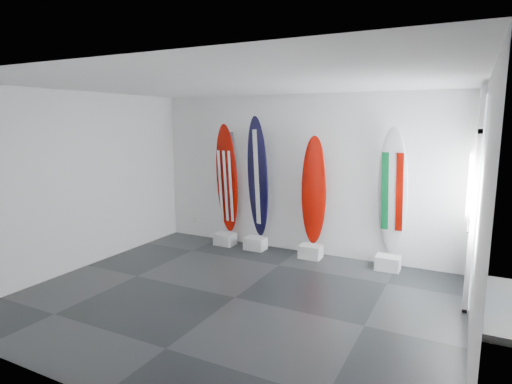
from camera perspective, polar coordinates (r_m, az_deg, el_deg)
The scene contains 16 objects.
floor at distance 6.24m, azimuth -2.86°, elevation -14.10°, with size 6.00×6.00×0.00m, color black.
ceiling at distance 5.74m, azimuth -3.12°, elevation 14.51°, with size 6.00×6.00×0.00m, color white.
wall_back at distance 8.04m, azimuth 6.00°, elevation 2.36°, with size 6.00×6.00×0.00m, color white.
wall_front at distance 3.90m, azimuth -21.85°, elevation -6.08°, with size 6.00×6.00×0.00m, color white.
wall_left at distance 7.74m, azimuth -22.58°, elevation 1.39°, with size 5.00×5.00×0.00m, color white.
wall_right at distance 5.04m, azimuth 28.03°, elevation -3.08°, with size 5.00×5.00×0.00m, color white.
display_block_usa at distance 8.69m, azimuth -4.21°, elevation -6.37°, with size 0.40×0.30×0.24m, color silver.
surfboard_usa at distance 8.52m, azimuth -3.96°, elevation 1.75°, with size 0.50×0.08×2.22m, color #870902.
display_block_navy at distance 8.36m, azimuth -0.09°, elevation -6.99°, with size 0.40×0.30×0.24m, color silver.
surfboard_navy at distance 8.17m, azimuth 0.23°, elevation 1.97°, with size 0.54×0.08×2.37m, color black.
display_block_swiss at distance 7.92m, azimuth 7.41°, elevation -8.02°, with size 0.40×0.30×0.24m, color silver.
surfboard_swiss at distance 7.75m, azimuth 7.84°, elevation 0.15°, with size 0.46×0.08×2.02m, color #870902.
display_block_italy at distance 7.59m, azimuth 17.42°, elevation -9.17°, with size 0.40×0.30×0.24m, color silver.
surfboard_italy at distance 7.40m, azimuth 18.03°, elevation -0.01°, with size 0.50×0.08×2.20m, color white.
wall_outlet at distance 9.38m, azimuth -8.28°, elevation -3.78°, with size 0.09×0.02×0.13m, color silver.
glass_door at distance 6.58m, azimuth 27.60°, elevation -0.97°, with size 0.12×1.16×2.85m, color white, non-canonical shape.
Camera 1 is at (2.88, -4.94, 2.51)m, focal length 29.53 mm.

